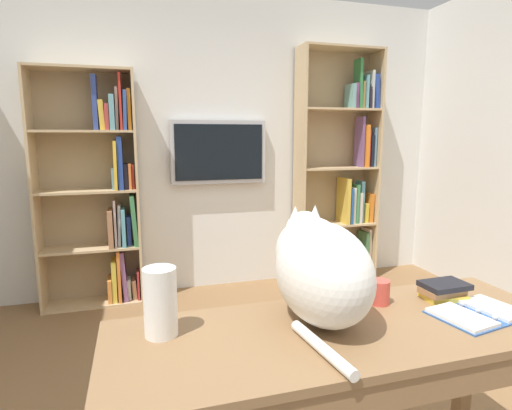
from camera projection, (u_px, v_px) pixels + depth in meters
wall_back at (218, 145)px, 3.83m from camera, size 4.52×0.06×2.70m
bookshelf_left at (345, 174)px, 4.06m from camera, size 0.81×0.28×2.24m
bookshelf_right at (102, 193)px, 3.45m from camera, size 0.81×0.28×1.96m
wall_mounted_tv at (219, 152)px, 3.76m from camera, size 0.87×0.07×0.57m
desk at (347, 361)px, 1.43m from camera, size 1.65×0.58×0.77m
cat at (319, 266)px, 1.48m from camera, size 0.31×0.61×0.40m
open_binder at (478, 313)px, 1.53m from camera, size 0.36×0.27×0.02m
paper_towel_roll at (160, 302)px, 1.36m from camera, size 0.11×0.11×0.23m
coffee_mug at (379, 292)px, 1.63m from camera, size 0.08×0.08×0.10m
desk_book_stack at (443, 291)px, 1.67m from camera, size 0.19×0.13×0.07m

